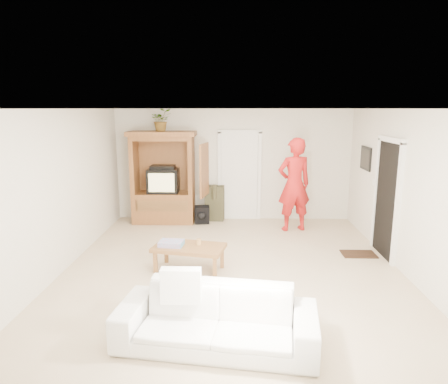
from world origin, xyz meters
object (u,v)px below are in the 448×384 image
object	(u,v)px
armoire	(165,184)
coffee_table	(189,249)
sofa	(216,319)
man	(294,185)

from	to	relation	value
armoire	coffee_table	size ratio (longest dim) A/B	1.70
sofa	armoire	bearing A→B (deg)	113.60
coffee_table	armoire	bearing A→B (deg)	119.26
man	coffee_table	size ratio (longest dim) A/B	1.63
armoire	coffee_table	world-z (taller)	armoire
coffee_table	sofa	bearing A→B (deg)	-63.44
armoire	man	world-z (taller)	armoire
man	armoire	bearing A→B (deg)	-25.62
sofa	coffee_table	world-z (taller)	sofa
armoire	sofa	world-z (taller)	armoire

